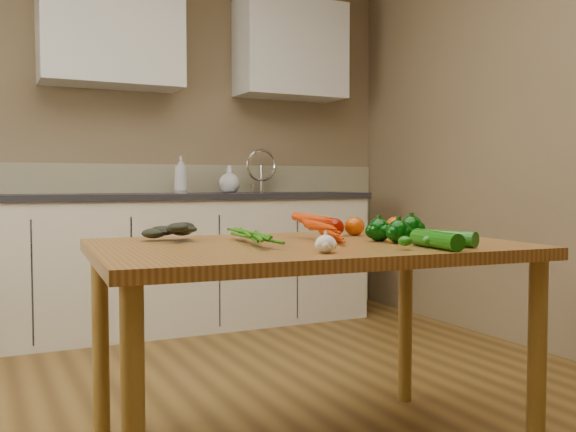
% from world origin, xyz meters
% --- Properties ---
extents(room, '(4.04, 5.04, 2.64)m').
position_xyz_m(room, '(0.00, 0.17, 1.25)').
color(room, brown).
rests_on(room, ground).
extents(counter_run, '(2.84, 0.64, 1.14)m').
position_xyz_m(counter_run, '(0.21, 2.19, 0.46)').
color(counter_run, beige).
rests_on(counter_run, ground).
extents(upper_cabinets, '(2.15, 0.35, 0.70)m').
position_xyz_m(upper_cabinets, '(0.51, 2.32, 1.95)').
color(upper_cabinets, silver).
rests_on(upper_cabinets, room).
extents(table, '(1.49, 1.02, 0.76)m').
position_xyz_m(table, '(0.11, -0.02, 0.68)').
color(table, '#99642C').
rests_on(table, ground).
extents(soap_bottle_a, '(0.11, 0.11, 0.25)m').
position_xyz_m(soap_bottle_a, '(0.35, 2.29, 1.03)').
color(soap_bottle_a, silver).
rests_on(soap_bottle_a, counter_run).
extents(soap_bottle_b, '(0.09, 0.08, 0.16)m').
position_xyz_m(soap_bottle_b, '(0.73, 2.34, 0.98)').
color(soap_bottle_b, silver).
rests_on(soap_bottle_b, counter_run).
extents(soap_bottle_c, '(0.21, 0.21, 0.19)m').
position_xyz_m(soap_bottle_c, '(0.70, 2.30, 1.00)').
color(soap_bottle_c, silver).
rests_on(soap_bottle_c, counter_run).
extents(carrot_bunch, '(0.28, 0.22, 0.07)m').
position_xyz_m(carrot_bunch, '(0.10, 0.01, 0.80)').
color(carrot_bunch, '#C33404').
rests_on(carrot_bunch, table).
extents(leafy_greens, '(0.20, 0.18, 0.10)m').
position_xyz_m(leafy_greens, '(-0.29, 0.23, 0.82)').
color(leafy_greens, black).
rests_on(leafy_greens, table).
extents(garlic_bulb, '(0.06, 0.06, 0.05)m').
position_xyz_m(garlic_bulb, '(0.01, -0.33, 0.79)').
color(garlic_bulb, white).
rests_on(garlic_bulb, table).
extents(pepper_a, '(0.08, 0.08, 0.08)m').
position_xyz_m(pepper_a, '(0.37, -0.08, 0.80)').
color(pepper_a, '#023204').
rests_on(pepper_a, table).
extents(pepper_b, '(0.08, 0.08, 0.08)m').
position_xyz_m(pepper_b, '(0.53, -0.05, 0.81)').
color(pepper_b, '#023204').
rests_on(pepper_b, table).
extents(pepper_c, '(0.08, 0.08, 0.08)m').
position_xyz_m(pepper_c, '(0.38, -0.17, 0.80)').
color(pepper_c, '#023204').
rests_on(pepper_c, table).
extents(tomato_a, '(0.08, 0.08, 0.07)m').
position_xyz_m(tomato_a, '(0.33, 0.17, 0.80)').
color(tomato_a, '#7E0C02').
rests_on(tomato_a, table).
extents(tomato_b, '(0.08, 0.08, 0.07)m').
position_xyz_m(tomato_b, '(0.42, 0.16, 0.80)').
color(tomato_b, '#B94004').
rests_on(tomato_b, table).
extents(tomato_c, '(0.08, 0.08, 0.07)m').
position_xyz_m(tomato_c, '(0.57, 0.11, 0.80)').
color(tomato_c, '#B94004').
rests_on(tomato_c, table).
extents(zucchini_a, '(0.12, 0.22, 0.05)m').
position_xyz_m(zucchini_a, '(0.47, -0.32, 0.79)').
color(zucchini_a, '#0D4D08').
rests_on(zucchini_a, table).
extents(zucchini_b, '(0.08, 0.23, 0.06)m').
position_xyz_m(zucchini_b, '(0.39, -0.37, 0.79)').
color(zucchini_b, '#0D4D08').
rests_on(zucchini_b, table).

